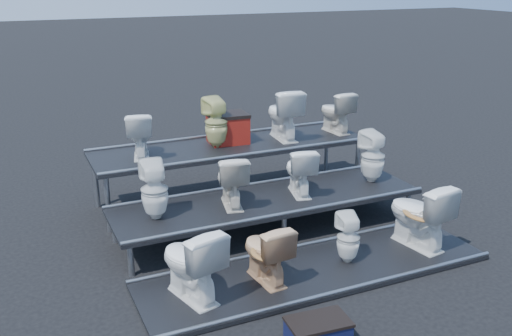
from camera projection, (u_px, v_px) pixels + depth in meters
name	position (u px, v px, depth m)	size (l,w,h in m)	color
ground	(268.00, 230.00, 7.81)	(80.00, 80.00, 0.00)	black
tier_front	(315.00, 270.00, 6.68)	(4.20, 1.20, 0.06)	black
tier_mid	(268.00, 214.00, 7.74)	(4.20, 1.20, 0.46)	black
tier_back	(232.00, 172.00, 8.79)	(4.20, 1.20, 0.86)	black
toilet_0	(191.00, 262.00, 5.95)	(0.46, 0.81, 0.83)	white
toilet_1	(266.00, 252.00, 6.31)	(0.39, 0.69, 0.71)	tan
toilet_2	(348.00, 238.00, 6.74)	(0.27, 0.28, 0.61)	white
toilet_3	(419.00, 214.00, 7.11)	(0.48, 0.84, 0.86)	white
toilet_4	(154.00, 190.00, 6.94)	(0.33, 0.34, 0.74)	white
toilet_5	(231.00, 180.00, 7.35)	(0.39, 0.68, 0.69)	beige
toilet_6	(299.00, 170.00, 7.74)	(0.37, 0.66, 0.67)	white
toilet_7	(373.00, 156.00, 8.19)	(0.34, 0.35, 0.75)	white
toilet_8	(140.00, 134.00, 8.01)	(0.37, 0.64, 0.65)	white
toilet_9	(216.00, 122.00, 8.44)	(0.34, 0.35, 0.75)	#D3D385
toilet_10	(283.00, 114.00, 8.87)	(0.45, 0.78, 0.80)	white
toilet_11	(336.00, 112.00, 9.26)	(0.38, 0.66, 0.67)	beige
red_crate	(228.00, 130.00, 8.72)	(0.57, 0.46, 0.41)	maroon
step_stool	(318.00, 332.00, 5.41)	(0.57, 0.34, 0.21)	black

